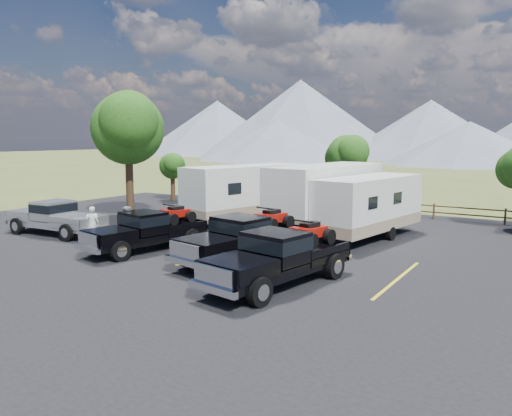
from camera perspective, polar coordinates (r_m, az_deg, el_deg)
The scene contains 17 objects.
ground at distance 17.92m, azimuth -6.94°, elevation -8.39°, with size 320.00×320.00×0.00m, color #4C5825.
asphalt_lot at distance 20.25m, azimuth -1.57°, elevation -6.34°, with size 44.00×34.00×0.04m, color black.
stall_lines at distance 21.06m, azimuth -0.06°, elevation -5.71°, with size 12.12×5.50×0.01m.
tree_big_nw at distance 32.37m, azimuth -14.47°, elevation 8.77°, with size 5.54×5.18×7.84m.
tree_north at distance 34.84m, azimuth 10.34°, elevation 5.93°, with size 3.46×3.24×5.25m.
tree_nw_small at distance 40.60m, azimuth -9.54°, elevation 4.75°, with size 2.59×2.43×3.85m.
rail_fence at distance 33.34m, azimuth 16.31°, elevation 0.07°, with size 36.12×0.12×1.00m.
mountain_range at distance 120.76m, azimuth 23.49°, elevation 8.75°, with size 209.00×71.00×20.00m.
rig_left at distance 22.84m, azimuth -12.23°, elevation -2.40°, with size 2.95×6.10×1.95m.
rig_center at distance 20.24m, azimuth -1.33°, elevation -3.35°, with size 3.08×6.55×2.10m.
rig_right at distance 17.10m, azimuth 2.79°, elevation -5.50°, with size 3.05×6.53×2.10m.
trailer_left at distance 29.26m, azimuth -1.15°, elevation 1.71°, with size 4.47×9.76×3.40m.
trailer_center at distance 26.99m, azimuth 8.01°, elevation 1.28°, with size 3.55×10.32×3.57m.
trailer_right at distance 25.46m, azimuth 12.82°, elevation 0.19°, with size 3.45×8.94×3.09m.
pickup_silver at distance 27.88m, azimuth -21.90°, elevation -0.98°, with size 5.95×2.30×1.76m.
person_a at distance 25.56m, azimuth -18.19°, elevation -1.71°, with size 0.62×0.41×1.71m, color silver.
person_b at distance 23.22m, azimuth -14.33°, elevation -2.20°, with size 0.95×0.74×1.96m, color gray.
Camera 1 is at (10.86, -13.33, 5.06)m, focal length 35.00 mm.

